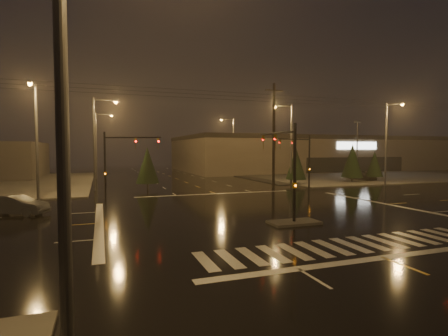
{
  "coord_description": "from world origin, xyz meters",
  "views": [
    {
      "loc": [
        -10.84,
        -22.09,
        4.42
      ],
      "look_at": [
        -1.82,
        3.44,
        3.0
      ],
      "focal_mm": 28.0,
      "sensor_mm": 36.0,
      "label": 1
    }
  ],
  "objects": [
    {
      "name": "ground",
      "position": [
        0.0,
        0.0,
        0.0
      ],
      "size": [
        140.0,
        140.0,
        0.0
      ],
      "primitive_type": "plane",
      "color": "black",
      "rests_on": "ground"
    },
    {
      "name": "sidewalk_ne",
      "position": [
        30.0,
        30.0,
        0.06
      ],
      "size": [
        36.0,
        36.0,
        0.12
      ],
      "primitive_type": "cube",
      "color": "#46443F",
      "rests_on": "ground"
    },
    {
      "name": "median_island",
      "position": [
        0.0,
        -4.0,
        0.07
      ],
      "size": [
        3.0,
        1.6,
        0.15
      ],
      "primitive_type": "cube",
      "color": "#46443F",
      "rests_on": "ground"
    },
    {
      "name": "crosswalk",
      "position": [
        0.0,
        -9.0,
        0.01
      ],
      "size": [
        15.0,
        2.6,
        0.01
      ],
      "primitive_type": "cube",
      "color": "beige",
      "rests_on": "ground"
    },
    {
      "name": "stop_bar_near",
      "position": [
        0.0,
        -11.0,
        0.01
      ],
      "size": [
        16.0,
        0.5,
        0.01
      ],
      "primitive_type": "cube",
      "color": "beige",
      "rests_on": "ground"
    },
    {
      "name": "stop_bar_far",
      "position": [
        0.0,
        11.0,
        0.01
      ],
      "size": [
        16.0,
        0.5,
        0.01
      ],
      "primitive_type": "cube",
      "color": "beige",
      "rests_on": "ground"
    },
    {
      "name": "parking_lot",
      "position": [
        35.0,
        28.0,
        0.04
      ],
      "size": [
        50.0,
        24.0,
        0.08
      ],
      "primitive_type": "cube",
      "color": "black",
      "rests_on": "ground"
    },
    {
      "name": "retail_building",
      "position": [
        35.0,
        45.99,
        3.84
      ],
      "size": [
        60.2,
        28.3,
        7.2
      ],
      "color": "brown",
      "rests_on": "ground"
    },
    {
      "name": "signal_mast_median",
      "position": [
        0.0,
        -3.07,
        3.75
      ],
      "size": [
        0.25,
        4.59,
        6.0
      ],
      "color": "black",
      "rests_on": "ground"
    },
    {
      "name": "signal_mast_ne",
      "position": [
        9.5,
        10.14,
        3.79
      ],
      "size": [
        4.84,
        1.86,
        6.0
      ],
      "color": "black",
      "rests_on": "ground"
    },
    {
      "name": "signal_mast_nw",
      "position": [
        -9.5,
        10.14,
        3.79
      ],
      "size": [
        4.84,
        1.86,
        6.0
      ],
      "color": "black",
      "rests_on": "ground"
    },
    {
      "name": "streetlight_0",
      "position": [
        -11.18,
        -15.0,
        5.8
      ],
      "size": [
        2.77,
        0.32,
        10.0
      ],
      "color": "#38383A",
      "rests_on": "ground"
    },
    {
      "name": "streetlight_1",
      "position": [
        -11.18,
        18.0,
        5.8
      ],
      "size": [
        2.77,
        0.32,
        10.0
      ],
      "color": "#38383A",
      "rests_on": "ground"
    },
    {
      "name": "streetlight_2",
      "position": [
        -11.18,
        34.0,
        5.8
      ],
      "size": [
        2.77,
        0.32,
        10.0
      ],
      "color": "#38383A",
      "rests_on": "ground"
    },
    {
      "name": "streetlight_3",
      "position": [
        11.18,
        16.0,
        5.8
      ],
      "size": [
        2.77,
        0.32,
        10.0
      ],
      "color": "#38383A",
      "rests_on": "ground"
    },
    {
      "name": "streetlight_4",
      "position": [
        11.18,
        36.0,
        5.8
      ],
      "size": [
        2.77,
        0.32,
        10.0
      ],
      "color": "#38383A",
      "rests_on": "ground"
    },
    {
      "name": "streetlight_5",
      "position": [
        -16.0,
        11.18,
        5.8
      ],
      "size": [
        0.32,
        2.77,
        10.0
      ],
      "color": "#38383A",
      "rests_on": "ground"
    },
    {
      "name": "streetlight_6",
      "position": [
        22.0,
        11.18,
        5.8
      ],
      "size": [
        0.32,
        2.77,
        10.0
      ],
      "color": "#38383A",
      "rests_on": "ground"
    },
    {
      "name": "utility_pole_1",
      "position": [
        8.0,
        14.0,
        6.13
      ],
      "size": [
        2.2,
        0.32,
        12.0
      ],
      "color": "black",
      "rests_on": "ground"
    },
    {
      "name": "conifer_0",
      "position": [
        12.37,
        16.31,
        2.68
      ],
      "size": [
        2.54,
        2.54,
        4.67
      ],
      "color": "black",
      "rests_on": "ground"
    },
    {
      "name": "conifer_1",
      "position": [
        21.15,
        16.46,
        2.93
      ],
      "size": [
        2.86,
        2.86,
        5.17
      ],
      "color": "black",
      "rests_on": "ground"
    },
    {
      "name": "conifer_2",
      "position": [
        25.01,
        16.57,
        2.45
      ],
      "size": [
        2.24,
        2.24,
        4.2
      ],
      "color": "black",
      "rests_on": "ground"
    },
    {
      "name": "conifer_3",
      "position": [
        -5.97,
        17.16,
        2.69
      ],
      "size": [
        2.55,
        2.55,
        4.69
      ],
      "color": "black",
      "rests_on": "ground"
    },
    {
      "name": "car_parked",
      "position": [
        24.36,
        18.2,
        0.71
      ],
      "size": [
        2.39,
        4.38,
        1.41
      ],
      "primitive_type": "imported",
      "rotation": [
        0.0,
        0.0,
        0.18
      ],
      "color": "black",
      "rests_on": "ground"
    },
    {
      "name": "car_crossing",
      "position": [
        -16.28,
        4.64,
        0.68
      ],
      "size": [
        4.33,
        2.97,
        1.35
      ],
      "primitive_type": "imported",
      "rotation": [
        0.0,
        0.0,
        1.15
      ],
      "color": "#4F5356",
      "rests_on": "ground"
    }
  ]
}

